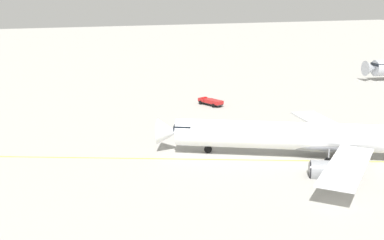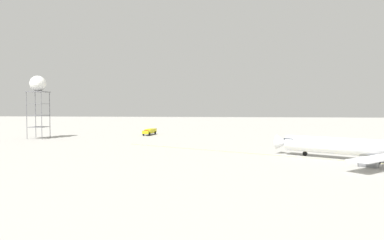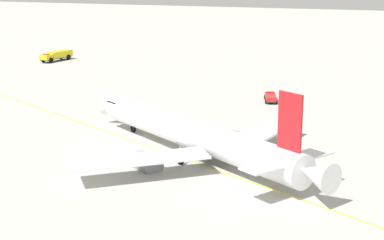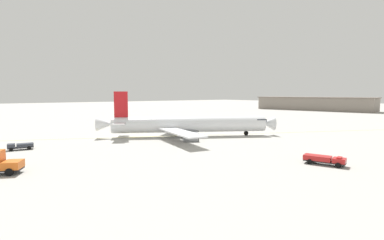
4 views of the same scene
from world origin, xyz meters
name	(u,v)px [view 1 (image 1 of 4)]	position (x,y,z in m)	size (l,w,h in m)	color
ground_plane	(314,161)	(0.00, 0.00, 0.00)	(600.00, 600.00, 0.00)	#ADAAA3
airliner_main	(316,138)	(-1.20, 0.98, 2.73)	(31.50, 39.23, 11.50)	white
ops_pickup_truck	(211,102)	(-36.18, 1.78, 0.81)	(5.97, 3.48, 1.41)	#232326
taxiway_centreline	(277,160)	(-2.13, -4.51, 0.00)	(54.00, 112.03, 0.01)	yellow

